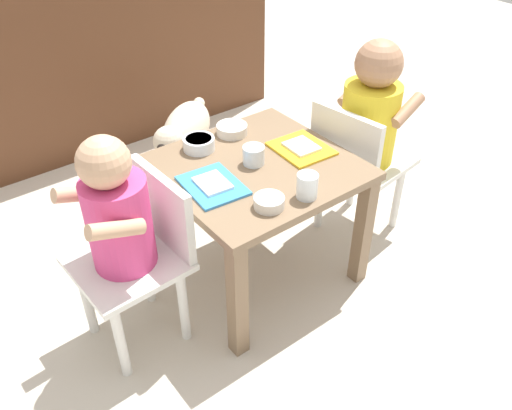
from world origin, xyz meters
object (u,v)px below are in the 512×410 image
(water_cup_left, at_px, (307,187))
(cereal_bowl_right_side, at_px, (269,202))
(water_cup_right, at_px, (254,156))
(seated_child_right, at_px, (368,120))
(veggie_bowl_far, at_px, (232,129))
(cereal_bowl_left_side, at_px, (199,143))
(dog, at_px, (185,132))
(food_tray_left, at_px, (213,185))
(dining_table, at_px, (256,186))
(food_tray_right, at_px, (301,148))
(seated_child_left, at_px, (123,222))

(water_cup_left, xyz_separation_m, cereal_bowl_right_side, (-0.11, 0.03, -0.01))
(water_cup_right, bearing_deg, seated_child_right, -6.36)
(water_cup_left, distance_m, veggie_bowl_far, 0.41)
(cereal_bowl_left_side, bearing_deg, seated_child_right, -22.62)
(cereal_bowl_right_side, bearing_deg, water_cup_left, -13.17)
(seated_child_right, xyz_separation_m, veggie_bowl_far, (-0.38, 0.23, -0.01))
(dog, bearing_deg, water_cup_right, -101.50)
(food_tray_left, xyz_separation_m, cereal_bowl_right_side, (0.07, -0.17, 0.01))
(water_cup_left, height_order, cereal_bowl_left_side, water_cup_left)
(dining_table, distance_m, dog, 0.67)
(seated_child_right, xyz_separation_m, water_cup_left, (-0.43, -0.17, 0.01))
(seated_child_right, bearing_deg, dog, 114.37)
(food_tray_left, xyz_separation_m, water_cup_left, (0.18, -0.20, 0.02))
(water_cup_right, bearing_deg, water_cup_left, -87.55)
(water_cup_left, bearing_deg, food_tray_right, 51.65)
(dog, height_order, cereal_bowl_left_side, cereal_bowl_left_side)
(food_tray_left, xyz_separation_m, veggie_bowl_far, (0.22, 0.21, 0.01))
(seated_child_right, bearing_deg, food_tray_right, 175.50)
(seated_child_left, xyz_separation_m, food_tray_right, (0.60, -0.01, 0.01))
(food_tray_right, height_order, water_cup_left, water_cup_left)
(dining_table, relative_size, seated_child_right, 0.77)
(water_cup_left, distance_m, cereal_bowl_right_side, 0.11)
(food_tray_right, relative_size, water_cup_right, 2.86)
(dog, xyz_separation_m, water_cup_left, (-0.12, -0.85, 0.24))
(water_cup_right, bearing_deg, cereal_bowl_right_side, -117.05)
(veggie_bowl_far, bearing_deg, seated_child_right, -31.37)
(dining_table, height_order, water_cup_left, water_cup_left)
(seated_child_left, height_order, food_tray_left, seated_child_left)
(cereal_bowl_left_side, height_order, cereal_bowl_right_side, cereal_bowl_left_side)
(seated_child_right, xyz_separation_m, cereal_bowl_left_side, (-0.52, 0.22, -0.00))
(seated_child_left, xyz_separation_m, seated_child_right, (0.87, -0.03, 0.02))
(dog, xyz_separation_m, food_tray_right, (0.04, -0.66, 0.22))
(dog, bearing_deg, seated_child_right, -65.63)
(water_cup_left, bearing_deg, dining_table, 92.78)
(dining_table, bearing_deg, water_cup_left, -87.22)
(water_cup_left, bearing_deg, water_cup_right, 92.45)
(seated_child_left, height_order, food_tray_right, seated_child_left)
(food_tray_right, relative_size, cereal_bowl_left_side, 1.89)
(seated_child_left, relative_size, veggie_bowl_far, 6.74)
(seated_child_right, bearing_deg, seated_child_left, 177.97)
(seated_child_right, relative_size, water_cup_left, 10.06)
(food_tray_right, height_order, veggie_bowl_far, veggie_bowl_far)
(food_tray_left, height_order, water_cup_right, water_cup_right)
(dining_table, xyz_separation_m, food_tray_left, (-0.16, -0.02, 0.08))
(dining_table, bearing_deg, seated_child_left, -179.17)
(seated_child_left, xyz_separation_m, food_tray_left, (0.27, -0.01, 0.01))
(water_cup_right, height_order, cereal_bowl_right_side, water_cup_right)
(dining_table, distance_m, water_cup_right, 0.10)
(veggie_bowl_far, distance_m, cereal_bowl_right_side, 0.41)
(water_cup_left, xyz_separation_m, cereal_bowl_left_side, (-0.09, 0.39, -0.01))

